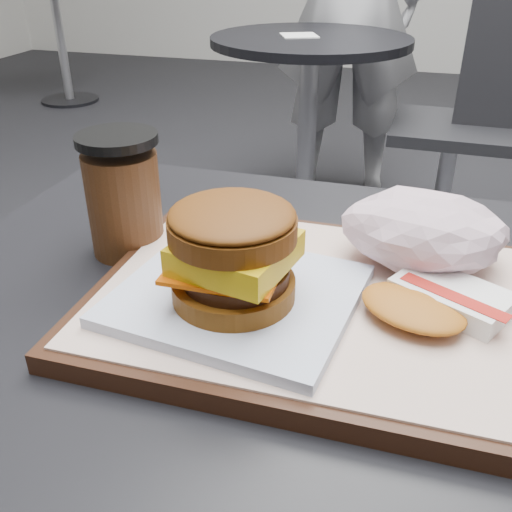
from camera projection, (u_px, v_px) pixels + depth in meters
The scene contains 10 objects.
customer_table at pixel (320, 463), 0.58m from camera, with size 0.80×0.60×0.77m.
serving_tray at pixel (315, 302), 0.49m from camera, with size 0.38×0.28×0.02m.
breakfast_sandwich at pixel (235, 264), 0.45m from camera, with size 0.21×0.19×0.09m.
hash_brown at pixel (434, 301), 0.46m from camera, with size 0.13×0.12×0.02m.
crumpled_wrapper at pixel (424, 231), 0.52m from camera, with size 0.15×0.12×0.06m, color silver, non-canonical shape.
coffee_cup at pixel (124, 198), 0.57m from camera, with size 0.08×0.08×0.12m.
neighbor_table at pixel (308, 94), 2.06m from camera, with size 0.70×0.70×0.75m.
napkin at pixel (299, 35), 1.97m from camera, with size 0.12×0.12×0.00m, color white.
neighbor_chair at pixel (477, 116), 1.96m from camera, with size 0.61×0.43×0.88m.
bg_table_mid at pixel (57, 18), 3.85m from camera, with size 0.66×0.66×0.75m.
Camera 1 is at (0.05, -0.41, 1.06)m, focal length 40.00 mm.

